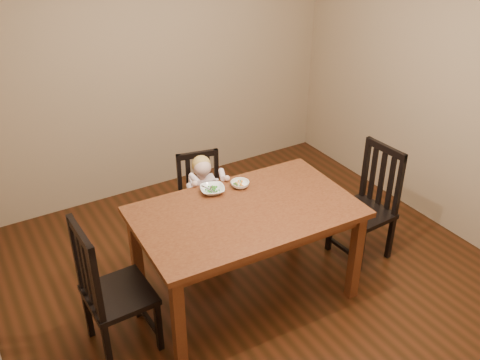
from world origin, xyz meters
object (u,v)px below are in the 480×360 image
chair_child (202,205)px  chair_left (111,291)px  chair_right (368,205)px  bowl_peas (212,190)px  toddler (203,195)px  dining_table (246,220)px  bowl_veg (240,184)px

chair_child → chair_left: 1.34m
chair_child → chair_right: bearing=157.4°
chair_child → chair_left: bearing=46.8°
chair_left → bowl_peas: size_ratio=5.63×
toddler → bowl_peas: bowl_peas is taller
toddler → dining_table: bearing=101.0°
bowl_peas → chair_right: bearing=-16.8°
dining_table → bowl_veg: bearing=66.7°
dining_table → chair_left: (-1.08, 0.02, -0.22)m
chair_left → bowl_peas: (0.98, 0.33, 0.34)m
chair_left → chair_right: bearing=86.6°
chair_child → chair_right: size_ratio=0.88×
dining_table → bowl_peas: bearing=105.4°
bowl_peas → bowl_veg: bearing=-9.1°
chair_child → chair_right: (1.19, -0.83, 0.06)m
chair_left → bowl_peas: chair_left is taller
toddler → bowl_peas: bearing=86.2°
chair_left → chair_right: size_ratio=1.03×
dining_table → chair_right: size_ratio=1.64×
dining_table → chair_right: bearing=-2.2°
chair_left → dining_table: bearing=87.3°
chair_left → bowl_peas: 1.09m
chair_child → chair_left: (-1.10, -0.76, 0.08)m
chair_left → toddler: chair_left is taller
chair_left → chair_right: chair_left is taller
dining_table → chair_left: size_ratio=1.58×
chair_right → bowl_veg: size_ratio=6.97×
dining_table → chair_right: (1.21, -0.05, -0.23)m
toddler → bowl_veg: 0.53m
toddler → bowl_veg: size_ratio=3.32×
chair_left → chair_child: bearing=122.9°
chair_right → bowl_veg: chair_right is taller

